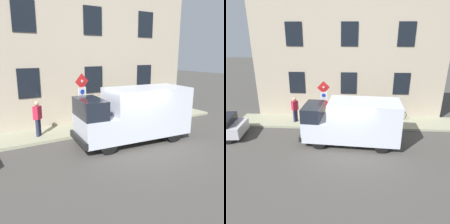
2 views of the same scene
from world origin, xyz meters
TOP-DOWN VIEW (x-y plane):
  - ground_plane at (0.00, 0.00)m, footprint 80.00×80.00m
  - sidewalk_slab at (3.32, 0.00)m, footprint 2.11×15.19m
  - building_facade at (4.72, 0.00)m, footprint 0.75×13.19m
  - sign_post_stacked at (2.47, 1.53)m, footprint 0.20×0.55m
  - delivery_van at (0.56, -0.27)m, footprint 2.39×5.46m
  - bicycle_blue at (3.83, -3.21)m, footprint 0.46×1.71m
  - bicycle_black at (3.83, -2.43)m, footprint 0.48×1.72m
  - pedestrian at (3.10, 3.58)m, footprint 0.47×0.46m
  - litter_bin at (2.62, -1.09)m, footprint 0.44×0.44m

SIDE VIEW (x-z plane):
  - ground_plane at x=0.00m, z-range 0.00..0.00m
  - sidewalk_slab at x=3.32m, z-range 0.00..0.14m
  - bicycle_blue at x=3.83m, z-range 0.07..0.96m
  - bicycle_black at x=3.83m, z-range 0.07..0.95m
  - litter_bin at x=2.62m, z-range 0.14..1.04m
  - pedestrian at x=3.10m, z-range 0.21..1.93m
  - delivery_van at x=0.56m, z-range 0.08..2.58m
  - sign_post_stacked at x=2.47m, z-range 0.53..3.38m
  - building_facade at x=4.72m, z-range 0.00..8.03m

